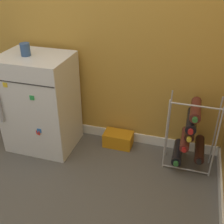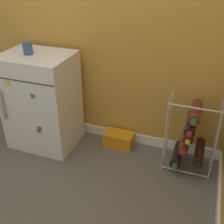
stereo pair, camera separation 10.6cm
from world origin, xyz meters
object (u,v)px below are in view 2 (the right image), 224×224
wine_rack (190,136)px  soda_box (119,139)px  fridge_top_cup (28,48)px  mini_fridge (42,101)px

wine_rack → soda_box: 0.67m
soda_box → wine_rack: bearing=-10.0°
soda_box → fridge_top_cup: 1.11m
wine_rack → fridge_top_cup: fridge_top_cup is taller
mini_fridge → fridge_top_cup: (-0.05, -0.02, 0.47)m
soda_box → fridge_top_cup: size_ratio=2.59×
wine_rack → fridge_top_cup: bearing=-177.1°
wine_rack → soda_box: wine_rack is taller
fridge_top_cup → wine_rack: bearing=2.9°
wine_rack → soda_box: bearing=170.0°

